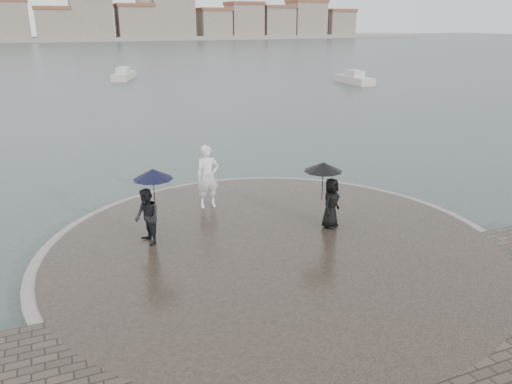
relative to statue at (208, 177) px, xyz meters
name	(u,v)px	position (x,y,z in m)	size (l,w,h in m)	color
ground	(345,326)	(0.74, -6.99, -1.37)	(400.00, 400.00, 0.00)	#2B3835
kerb_ring	(275,252)	(0.74, -3.49, -1.21)	(12.50, 12.50, 0.32)	gray
quay_tip	(275,251)	(0.74, -3.49, -1.18)	(11.90, 11.90, 0.36)	#2D261E
statue	(208,177)	(0.00, 0.00, 0.00)	(0.73, 0.48, 2.01)	white
visitor_left	(149,203)	(-2.27, -2.05, 0.13)	(1.14, 1.06, 2.04)	black
visitor_right	(328,189)	(2.66, -2.93, 0.15)	(1.23, 1.10, 1.95)	black
far_skyline	(30,22)	(-5.55, 153.72, 4.24)	(260.00, 20.00, 37.00)	gray
boats	(235,78)	(14.25, 35.46, -0.99)	(23.64, 18.37, 1.50)	beige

